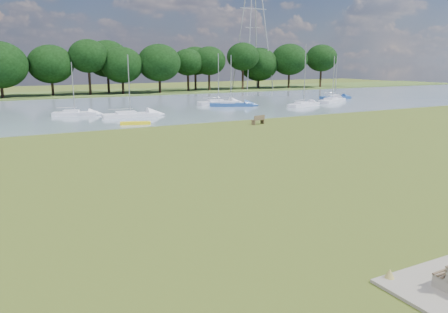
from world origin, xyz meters
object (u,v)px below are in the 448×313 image
pylon (253,6)px  sailboat_6 (332,99)px  riverbank_bench (258,120)px  sailboat_0 (303,103)px  sailboat_8 (335,96)px  sailboat_3 (218,102)px  kayak (135,123)px  sailboat_5 (230,103)px  sailboat_1 (74,112)px  sailboat_7 (130,114)px

pylon → sailboat_6: (-6.52, -35.74, -18.70)m
riverbank_bench → sailboat_0: size_ratio=0.19×
sailboat_8 → sailboat_3: bearing=-174.3°
kayak → sailboat_0: size_ratio=0.35×
sailboat_3 → sailboat_5: 3.30m
sailboat_1 → sailboat_7: size_ratio=0.88×
sailboat_7 → pylon: bearing=46.9°
sailboat_0 → sailboat_7: 26.59m
kayak → sailboat_5: (18.12, 12.05, 0.30)m
pylon → sailboat_0: 45.74m
riverbank_bench → sailboat_3: bearing=59.6°
sailboat_1 → sailboat_7: (5.67, -4.58, 0.00)m
kayak → sailboat_7: 6.67m
riverbank_bench → pylon: 63.12m
pylon → sailboat_8: pylon is taller
sailboat_0 → sailboat_1: 32.51m
sailboat_1 → sailboat_7: bearing=-18.5°
sailboat_3 → sailboat_6: sailboat_3 is taller
pylon → sailboat_6: pylon is taller
sailboat_0 → sailboat_8: 14.98m
sailboat_1 → sailboat_8: sailboat_8 is taller
riverbank_bench → kayak: size_ratio=0.53×
kayak → pylon: 65.62m
sailboat_5 → sailboat_7: sailboat_5 is taller
sailboat_7 → sailboat_3: bearing=31.4°
sailboat_0 → riverbank_bench: bearing=-156.7°
sailboat_0 → sailboat_6: 9.02m
riverbank_bench → sailboat_8: (28.91, 20.37, 0.02)m
sailboat_6 → sailboat_7: bearing=161.5°
pylon → sailboat_8: size_ratio=4.03×
pylon → sailboat_3: 43.78m
riverbank_bench → sailboat_5: 18.87m
sailboat_6 → sailboat_8: (4.48, 4.38, 0.03)m
sailboat_0 → sailboat_7: bearing=165.8°
riverbank_bench → sailboat_6: bearing=18.4°
sailboat_6 → sailboat_8: sailboat_8 is taller
sailboat_3 → sailboat_6: bearing=-12.7°
sailboat_5 → sailboat_6: size_ratio=1.01×
sailboat_5 → kayak: bearing=-121.7°
sailboat_0 → sailboat_5: bearing=137.4°
sailboat_7 → sailboat_0: bearing=4.4°
riverbank_bench → sailboat_1: sailboat_1 is taller
sailboat_6 → sailboat_0: bearing=176.4°
kayak → sailboat_8: bearing=37.0°
riverbank_bench → kayak: (-11.82, 5.74, -0.29)m
sailboat_3 → sailboat_5: bearing=-80.6°
sailboat_5 → sailboat_8: (22.61, 2.58, 0.01)m
sailboat_1 → riverbank_bench: bearing=-25.6°
pylon → sailboat_3: size_ratio=3.92×
kayak → sailboat_3: (17.73, 15.32, 0.29)m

